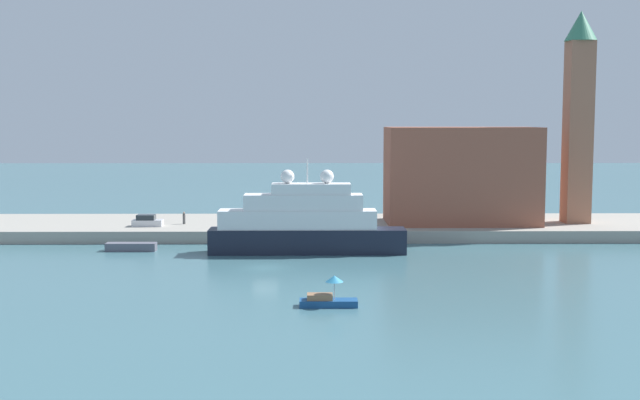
% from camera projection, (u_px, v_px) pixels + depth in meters
% --- Properties ---
extents(ground, '(400.00, 400.00, 0.00)m').
position_uv_depth(ground, '(265.00, 268.00, 83.64)').
color(ground, '#3D6670').
extents(quay_dock, '(110.00, 18.90, 1.54)m').
position_uv_depth(quay_dock, '(276.00, 227.00, 108.88)').
color(quay_dock, gray).
rests_on(quay_dock, ground).
extents(large_yacht, '(22.42, 3.75, 10.86)m').
position_uv_depth(large_yacht, '(304.00, 224.00, 92.50)').
color(large_yacht, black).
rests_on(large_yacht, ground).
extents(small_motorboat, '(4.76, 1.54, 2.57)m').
position_uv_depth(small_motorboat, '(328.00, 298.00, 66.27)').
color(small_motorboat, navy).
rests_on(small_motorboat, ground).
extents(work_barge, '(5.79, 1.58, 0.95)m').
position_uv_depth(work_barge, '(131.00, 247.00, 94.25)').
color(work_barge, '#595966').
rests_on(work_barge, ground).
extents(harbor_building, '(19.65, 10.23, 12.70)m').
position_uv_depth(harbor_building, '(461.00, 175.00, 107.05)').
color(harbor_building, '#93513D').
rests_on(harbor_building, quay_dock).
extents(bell_tower, '(4.21, 4.21, 27.81)m').
position_uv_depth(bell_tower, '(578.00, 110.00, 106.63)').
color(bell_tower, '#9E664C').
rests_on(bell_tower, quay_dock).
extents(parked_car, '(3.84, 1.79, 1.49)m').
position_uv_depth(parked_car, '(147.00, 221.00, 104.35)').
color(parked_car, silver).
rests_on(parked_car, quay_dock).
extents(person_figure, '(0.36, 0.36, 1.61)m').
position_uv_depth(person_figure, '(184.00, 218.00, 106.49)').
color(person_figure, '#4C4C4C').
rests_on(person_figure, quay_dock).
extents(mooring_bollard, '(0.40, 0.40, 0.71)m').
position_uv_depth(mooring_bollard, '(301.00, 228.00, 100.28)').
color(mooring_bollard, black).
rests_on(mooring_bollard, quay_dock).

